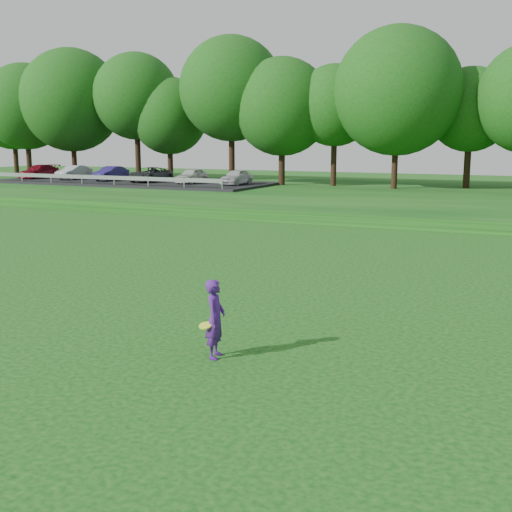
% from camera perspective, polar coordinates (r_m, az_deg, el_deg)
% --- Properties ---
extents(ground, '(140.00, 140.00, 0.00)m').
position_cam_1_polar(ground, '(14.81, -11.31, -6.55)').
color(ground, '#0C3E10').
rests_on(ground, ground).
extents(berm, '(130.00, 30.00, 0.60)m').
position_cam_1_polar(berm, '(46.30, 14.56, 5.12)').
color(berm, '#0C3E10').
rests_on(berm, ground).
extents(walking_path, '(130.00, 1.60, 0.04)m').
position_cam_1_polar(walking_path, '(32.75, 9.91, 2.77)').
color(walking_path, gray).
rests_on(walking_path, ground).
extents(treeline, '(104.00, 7.00, 15.00)m').
position_cam_1_polar(treeline, '(50.21, 15.86, 14.36)').
color(treeline, '#184710').
rests_on(treeline, berm).
extents(parking_lot, '(24.00, 9.00, 1.38)m').
position_cam_1_polar(parking_lot, '(55.02, -11.35, 6.82)').
color(parking_lot, black).
rests_on(parking_lot, berm).
extents(woman, '(0.51, 0.65, 1.57)m').
position_cam_1_polar(woman, '(12.64, -3.64, -5.60)').
color(woman, '#491A79').
rests_on(woman, ground).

